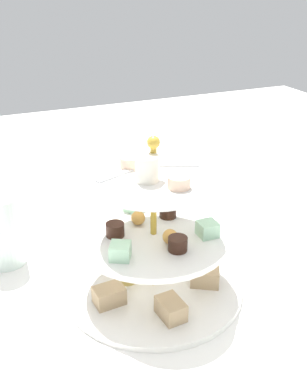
{
  "coord_description": "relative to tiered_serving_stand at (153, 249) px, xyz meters",
  "views": [
    {
      "loc": [
        0.25,
        0.6,
        0.49
      ],
      "look_at": [
        0.0,
        0.0,
        0.18
      ],
      "focal_mm": 43.12,
      "sensor_mm": 36.0,
      "label": 1
    }
  ],
  "objects": [
    {
      "name": "ground_plane",
      "position": [
        -0.0,
        0.0,
        -0.08
      ],
      "size": [
        2.4,
        2.4,
        0.0
      ],
      "primitive_type": "plane",
      "color": "white"
    },
    {
      "name": "water_glass_tall_right",
      "position": [
        0.22,
        -0.18,
        -0.01
      ],
      "size": [
        0.07,
        0.07,
        0.14
      ],
      "primitive_type": "cylinder",
      "color": "silver",
      "rests_on": "ground_plane"
    },
    {
      "name": "butter_knife_left",
      "position": [
        -0.17,
        -0.29,
        -0.08
      ],
      "size": [
        0.15,
        0.1,
        0.0
      ],
      "primitive_type": "cube",
      "rotation": [
        0.0,
        0.0,
        5.72
      ],
      "color": "silver",
      "rests_on": "ground_plane"
    },
    {
      "name": "water_glass_short_left",
      "position": [
        -0.05,
        0.28,
        -0.04
      ],
      "size": [
        0.06,
        0.06,
        0.08
      ],
      "primitive_type": "cylinder",
      "color": "silver",
      "rests_on": "ground_plane"
    },
    {
      "name": "tiered_serving_stand",
      "position": [
        0.0,
        0.0,
        0.0
      ],
      "size": [
        0.3,
        0.3,
        0.28
      ],
      "color": "white",
      "rests_on": "ground_plane"
    }
  ]
}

